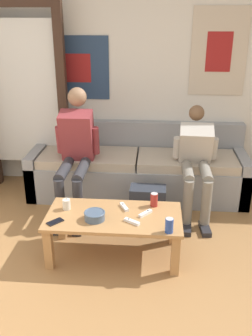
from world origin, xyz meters
The scene contains 16 objects.
ground_plane centered at (0.00, 0.00, 0.00)m, with size 18.00×18.00×0.00m, color #9E7042.
wall_back centered at (0.00, 2.42, 1.28)m, with size 10.00×0.07×2.55m.
door_frame centered at (-1.49, 2.21, 1.20)m, with size 1.00×0.10×2.15m.
couch centered at (-0.17, 2.05, 0.29)m, with size 2.47×0.74×0.80m.
coffee_table centered at (-0.31, 0.81, 0.33)m, with size 1.16×0.57×0.40m.
person_seated_adult centered at (-0.80, 1.66, 0.69)m, with size 0.47×0.93×1.28m.
person_seated_teen centered at (0.46, 1.68, 0.61)m, with size 0.47×0.89×1.10m.
backpack centered at (-0.03, 1.37, 0.19)m, with size 0.36×0.24×0.40m.
ceramic_bowl centered at (-0.46, 0.72, 0.44)m, with size 0.18×0.18×0.07m.
pillar_candle centered at (-0.74, 0.88, 0.45)m, with size 0.07×0.07×0.11m.
drink_can_blue centered at (0.16, 0.58, 0.46)m, with size 0.07×0.07×0.12m.
drink_can_red centered at (0.03, 1.00, 0.46)m, with size 0.07×0.07×0.12m.
game_controller_near_left centered at (-0.04, 0.84, 0.41)m, with size 0.12×0.13×0.03m.
game_controller_near_right centered at (-0.15, 0.69, 0.41)m, with size 0.14×0.11×0.03m.
game_controller_far_center centered at (-0.23, 0.94, 0.41)m, with size 0.09×0.14×0.03m.
cell_phone centered at (-0.78, 0.65, 0.41)m, with size 0.14×0.15×0.01m.
Camera 1 is at (0.02, -1.97, 2.03)m, focal length 40.00 mm.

